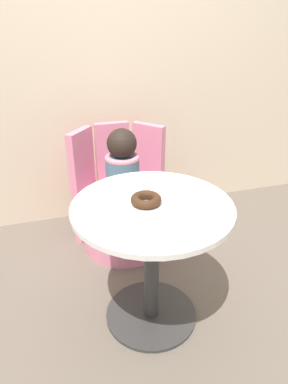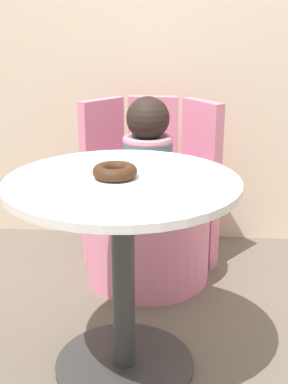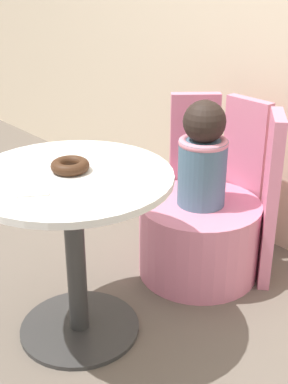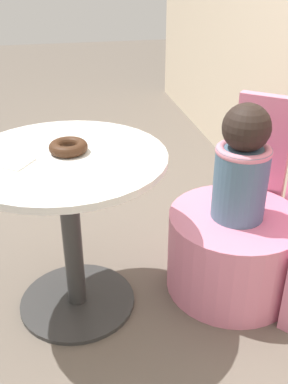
# 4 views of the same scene
# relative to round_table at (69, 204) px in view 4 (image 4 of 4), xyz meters

# --- Properties ---
(ground_plane) EXTENTS (12.00, 12.00, 0.00)m
(ground_plane) POSITION_rel_round_table_xyz_m (0.01, 0.04, -0.48)
(ground_plane) COLOR #665B51
(round_table) EXTENTS (0.72, 0.72, 0.67)m
(round_table) POSITION_rel_round_table_xyz_m (0.00, 0.00, 0.00)
(round_table) COLOR #333333
(round_table) RESTS_ON ground_plane
(tub_chair) EXTENTS (0.55, 0.55, 0.35)m
(tub_chair) POSITION_rel_round_table_xyz_m (0.02, 0.66, -0.30)
(tub_chair) COLOR pink
(tub_chair) RESTS_ON ground_plane
(child_figure) EXTENTS (0.21, 0.21, 0.47)m
(child_figure) POSITION_rel_round_table_xyz_m (0.02, 0.66, 0.10)
(child_figure) COLOR slate
(child_figure) RESTS_ON tub_chair
(donut) EXTENTS (0.14, 0.14, 0.04)m
(donut) POSITION_rel_round_table_xyz_m (-0.02, 0.02, 0.21)
(donut) COLOR #3D2314
(donut) RESTS_ON round_table
(paper_napkin) EXTENTS (0.14, 0.14, 0.01)m
(paper_napkin) POSITION_rel_round_table_xyz_m (0.03, -0.17, 0.20)
(paper_napkin) COLOR white
(paper_napkin) RESTS_ON round_table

